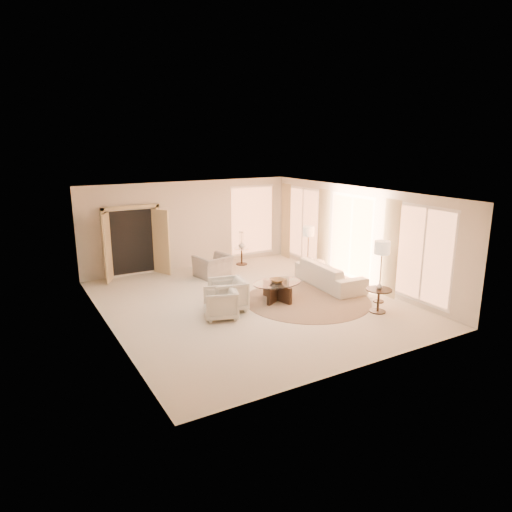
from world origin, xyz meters
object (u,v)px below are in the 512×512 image
accent_chair (213,262)px  end_table (379,296)px  armchair_left (228,293)px  bowl (277,281)px  side_table (242,255)px  floor_lamp_near (308,233)px  end_vase (379,286)px  armchair_right (221,302)px  sofa (330,274)px  floor_lamp_far (382,250)px  coffee_table (277,289)px  side_vase (242,245)px

accent_chair → end_table: accent_chair is taller
armchair_left → bowl: bearing=99.2°
side_table → floor_lamp_near: size_ratio=0.38×
side_table → bowl: bearing=-103.7°
accent_chair → end_vase: 5.22m
armchair_right → end_vase: armchair_right is taller
sofa → armchair_left: (-3.36, -0.24, 0.08)m
floor_lamp_near → floor_lamp_far: size_ratio=0.93×
bowl → end_vase: size_ratio=2.26×
armchair_left → floor_lamp_near: 4.05m
side_table → end_vase: (0.79, -5.51, 0.32)m
sofa → end_vase: (-0.28, -2.21, 0.32)m
end_table → floor_lamp_near: bearing=81.6°
end_table → armchair_right: bearing=155.5°
floor_lamp_far → floor_lamp_near: bearing=90.0°
sofa → side_table: 3.47m
armchair_right → end_table: armchair_right is taller
end_table → end_vase: (0.00, 0.00, 0.26)m
armchair_right → coffee_table: 1.83m
floor_lamp_near → side_vase: bearing=124.8°
sofa → coffee_table: bearing=102.7°
floor_lamp_far → side_vase: size_ratio=7.12×
end_table → side_table: (-0.79, 5.51, -0.06)m
armchair_right → floor_lamp_far: (4.00, -1.06, 0.98)m
sofa → armchair_right: 3.80m
side_vase → floor_lamp_near: bearing=-55.2°
armchair_left → floor_lamp_far: 4.00m
armchair_left → end_table: 3.65m
coffee_table → side_table: size_ratio=3.10×
accent_chair → bowl: size_ratio=2.71×
bowl → side_vase: 3.69m
sofa → side_vase: bearing=22.5°
end_vase → floor_lamp_near: bearing=81.6°
end_table → end_vase: 0.26m
armchair_right → accent_chair: size_ratio=0.76×
end_vase → sofa: bearing=82.7°
sofa → end_vase: 2.25m
accent_chair → side_vase: bearing=-163.2°
armchair_right → sofa: bearing=118.7°
sofa → end_vase: size_ratio=14.28×
accent_chair → coffee_table: 2.86m
side_vase → accent_chair: bearing=-150.9°
armchair_right → bowl: (1.79, 0.35, 0.15)m
side_table → floor_lamp_near: (1.33, -1.91, 0.92)m
sofa → side_table: sofa is taller
coffee_table → end_vase: end_vase is taller
sofa → armchair_right: armchair_right is taller
coffee_table → floor_lamp_far: floor_lamp_far is taller
armchair_left → end_table: size_ratio=1.38×
end_table → armchair_left: bearing=147.4°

